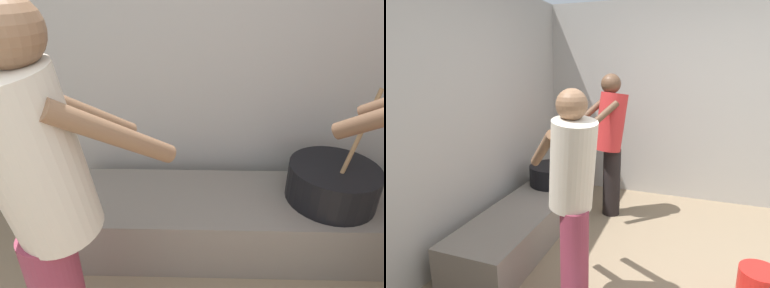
% 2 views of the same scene
% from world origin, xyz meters
% --- Properties ---
extents(block_enclosure_rear, '(4.87, 0.20, 2.50)m').
position_xyz_m(block_enclosure_rear, '(0.00, 2.20, 1.25)').
color(block_enclosure_rear, '#ADA8A0').
rests_on(block_enclosure_rear, ground_plane).
extents(block_enclosure_right, '(0.20, 4.60, 2.50)m').
position_xyz_m(block_enclosure_right, '(2.33, 0.00, 1.25)').
color(block_enclosure_right, '#ADA8A0').
rests_on(block_enclosure_right, ground_plane).
extents(hearth_ledge, '(2.17, 0.60, 0.36)m').
position_xyz_m(hearth_ledge, '(0.73, 1.68, 0.18)').
color(hearth_ledge, slate).
rests_on(hearth_ledge, ground_plane).
extents(cooking_pot_main, '(0.52, 0.52, 0.68)m').
position_xyz_m(cooking_pot_main, '(1.22, 1.68, 0.48)').
color(cooking_pot_main, black).
rests_on(cooking_pot_main, hearth_ledge).
extents(cook_in_cream_shirt, '(0.70, 0.68, 1.56)m').
position_xyz_m(cook_in_cream_shirt, '(-0.10, 0.92, 0.89)').
color(cook_in_cream_shirt, '#8C3347').
rests_on(cook_in_cream_shirt, ground_plane).
extents(cook_in_red_shirt, '(0.71, 0.69, 1.62)m').
position_xyz_m(cook_in_red_shirt, '(1.41, 1.05, 0.93)').
color(cook_in_red_shirt, black).
rests_on(cook_in_red_shirt, ground_plane).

